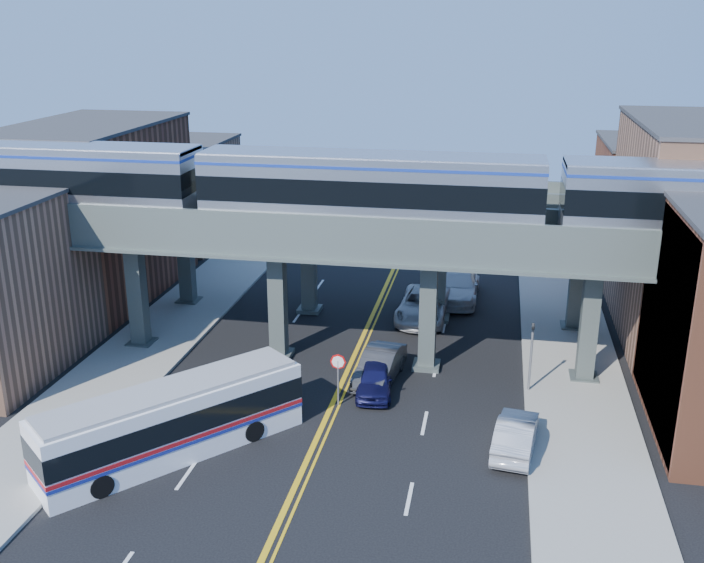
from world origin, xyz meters
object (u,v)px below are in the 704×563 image
Objects in this scene: car_parked_curb at (516,434)px; car_lane_d at (458,285)px; car_lane_a at (375,379)px; transit_train at (370,188)px; traffic_signal at (531,349)px; car_lane_b at (379,366)px; transit_bus at (173,422)px; car_lane_c at (424,305)px; stop_sign at (338,371)px.

car_lane_d is at bearing -72.04° from car_parked_curb.
car_lane_a is 7.96m from car_parked_curb.
car_parked_curb is at bearing -45.20° from transit_train.
traffic_signal is 7.68m from car_lane_a.
transit_train is at bearing 121.14° from car_lane_b.
transit_train is 14.50m from car_lane_d.
transit_bus is at bearing 19.06° from car_parked_curb.
car_lane_c is at bearing 123.96° from traffic_signal.
car_lane_d reaches higher than car_lane_b.
traffic_signal reaches higher than car_parked_curb.
car_parked_curb is at bearing -67.46° from car_lane_c.
car_parked_curb is (3.50, -18.61, -0.18)m from car_lane_d.
transit_bus is 24.02m from car_lane_d.
car_lane_c is (-6.07, 9.01, -1.43)m from traffic_signal.
car_lane_c is at bearing 77.96° from car_lane_a.
car_lane_b is (0.87, -1.97, -8.67)m from transit_train.
transit_bus is at bearing -121.74° from transit_train.
stop_sign is at bearing -105.41° from car_lane_d.
transit_train is 14.75m from transit_bus.
transit_train is at bearing 99.98° from car_lane_a.
car_lane_d reaches higher than car_lane_c.
car_lane_b is 8.76m from car_parked_curb.
car_lane_a is at bearing -94.97° from car_lane_c.
transit_train reaches higher than transit_bus.
transit_train is 11.31m from car_lane_c.
car_lane_d is (4.70, 15.99, -0.83)m from stop_sign.
car_lane_b is at bearing 63.63° from stop_sign.
traffic_signal is 0.65× the size of car_lane_c.
car_lane_b is 1.07× the size of car_parked_curb.
car_parked_curb is (8.20, -2.62, -1.01)m from stop_sign.
traffic_signal is 0.85× the size of car_lane_b.
car_lane_c is at bearing 72.56° from transit_train.
transit_train reaches higher than stop_sign.
transit_train reaches higher than car_lane_b.
car_lane_a is at bearing -101.64° from car_lane_d.
transit_train reaches higher than car_parked_curb.
car_lane_b is at bearing -32.82° from car_parked_curb.
stop_sign is 3.51m from car_lane_b.
stop_sign is 0.42× the size of car_lane_c.
traffic_signal is (8.90, 3.00, 0.54)m from stop_sign.
car_lane_c is at bearing -114.15° from car_lane_d.
car_lane_c is (2.83, 12.01, -0.89)m from stop_sign.
car_lane_a is 1.35m from car_lane_b.
stop_sign is 8.67m from car_parked_curb.
traffic_signal is at bearing -19.07° from transit_bus.
stop_sign is at bearing -5.82° from transit_bus.
stop_sign reaches higher than car_lane_b.
car_lane_c is 0.98× the size of car_lane_d.
car_lane_d is at bearing 72.70° from car_lane_a.
car_lane_c reaches higher than car_lane_b.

